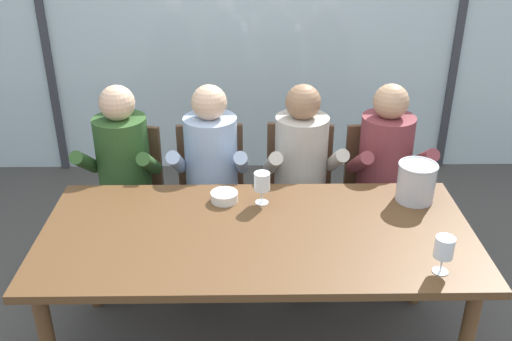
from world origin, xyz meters
name	(u,v)px	position (x,y,z in m)	size (l,w,h in m)	color
ground	(255,244)	(0.00, 1.00, 0.00)	(14.00, 14.00, 0.00)	#4C4742
window_glass_panel	(252,16)	(0.00, 2.24, 1.30)	(7.28, 0.03, 2.60)	silver
window_mullion_left	(42,17)	(-1.64, 2.22, 1.30)	(0.06, 0.06, 2.60)	#38383D
window_mullion_right	(461,16)	(1.64, 2.22, 1.30)	(0.06, 0.06, 2.60)	#38383D
dining_table	(257,244)	(0.00, 0.00, 0.67)	(2.08, 0.96, 0.75)	brown
chair_near_curtain	(126,186)	(-0.82, 0.90, 0.52)	(0.50, 0.50, 0.89)	brown
chair_left_of_center	(211,185)	(-0.28, 0.90, 0.52)	(0.46, 0.46, 0.89)	brown
chair_center	(298,184)	(0.28, 0.91, 0.52)	(0.49, 0.49, 0.89)	brown
chair_right_of_center	(380,184)	(0.80, 0.89, 0.52)	(0.47, 0.47, 0.89)	brown
person_olive_shirt	(121,172)	(-0.81, 0.75, 0.69)	(0.48, 0.63, 1.21)	#2D5123
person_pale_blue_shirt	(210,171)	(-0.27, 0.75, 0.69)	(0.47, 0.62, 1.21)	#9EB2D1
person_beige_jumper	(303,171)	(0.29, 0.75, 0.69)	(0.49, 0.63, 1.21)	#B7AD9E
person_maroon_top	(388,170)	(0.80, 0.75, 0.69)	(0.48, 0.63, 1.21)	brown
ice_bucket_primary	(416,181)	(0.83, 0.29, 0.86)	(0.21, 0.21, 0.21)	#B7B7BC
tasting_bowl	(224,197)	(-0.17, 0.30, 0.77)	(0.14, 0.14, 0.05)	silver
wine_glass_by_left_taster	(262,183)	(0.03, 0.27, 0.87)	(0.08, 0.08, 0.17)	silver
wine_glass_near_bucket	(444,249)	(0.79, -0.33, 0.87)	(0.08, 0.08, 0.17)	silver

